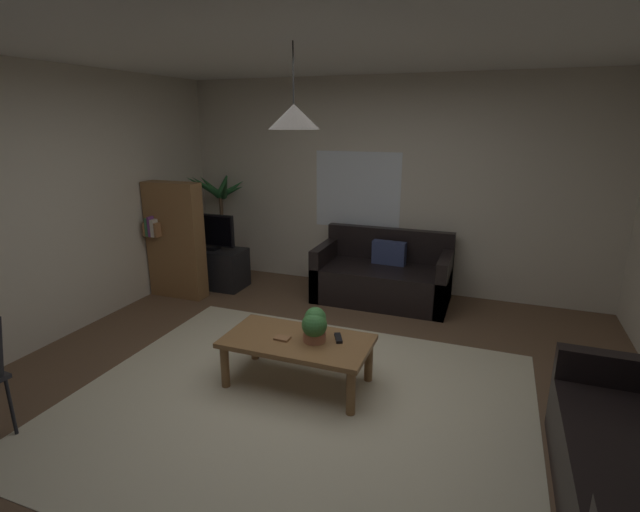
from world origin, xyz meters
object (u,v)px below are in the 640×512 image
couch_under_window (383,278)px  bookshelf_corner (175,240)px  potted_plant_on_table (315,324)px  potted_palm_corner (221,225)px  coffee_table (297,346)px  remote_on_table_0 (338,338)px  tv_stand (212,267)px  pendant_lamp (294,117)px  book_on_table_0 (282,338)px  tv (208,231)px

couch_under_window → bookshelf_corner: bearing=-162.8°
potted_plant_on_table → potted_palm_corner: (-2.26, 2.26, 0.16)m
potted_palm_corner → potted_plant_on_table: bearing=-45.0°
coffee_table → potted_plant_on_table: bearing=3.9°
remote_on_table_0 → potted_plant_on_table: size_ratio=0.57×
couch_under_window → remote_on_table_0: bearing=-87.1°
tv_stand → remote_on_table_0: bearing=-36.3°
couch_under_window → coffee_table: bearing=-95.7°
potted_palm_corner → pendant_lamp: pendant_lamp is taller
remote_on_table_0 → tv_stand: (-2.31, 1.69, -0.16)m
potted_plant_on_table → potted_palm_corner: potted_palm_corner is taller
book_on_table_0 → tv: bearing=135.9°
couch_under_window → book_on_table_0: bearing=-98.5°
coffee_table → bookshelf_corner: (-2.18, 1.35, 0.36)m
tv_stand → tv: tv is taller
tv → bookshelf_corner: bookshelf_corner is taller
potted_plant_on_table → tv: bearing=140.4°
book_on_table_0 → tv_stand: tv_stand is taller
book_on_table_0 → bookshelf_corner: 2.52m
book_on_table_0 → remote_on_table_0: 0.45m
bookshelf_corner → pendant_lamp: (2.18, -1.35, 1.41)m
tv_stand → bookshelf_corner: (-0.19, -0.45, 0.45)m
potted_palm_corner → book_on_table_0: bearing=-49.2°
pendant_lamp → book_on_table_0: bearing=-155.7°
coffee_table → potted_palm_corner: (-2.11, 2.27, 0.37)m
couch_under_window → potted_plant_on_table: bearing=-91.7°
potted_plant_on_table → bookshelf_corner: bearing=150.1°
couch_under_window → potted_palm_corner: 2.37m
coffee_table → book_on_table_0: size_ratio=9.87×
potted_palm_corner → remote_on_table_0: bearing=-41.7°
couch_under_window → potted_palm_corner: bearing=175.6°
book_on_table_0 → bookshelf_corner: size_ratio=0.09×
book_on_table_0 → tv: tv is taller
couch_under_window → remote_on_table_0: (0.10, -1.98, 0.14)m
pendant_lamp → potted_palm_corner: bearing=132.9°
tv → bookshelf_corner: size_ratio=0.52×
couch_under_window → potted_palm_corner: (-2.32, 0.18, 0.44)m
coffee_table → potted_palm_corner: bearing=132.9°
remote_on_table_0 → bookshelf_corner: size_ratio=0.11×
couch_under_window → pendant_lamp: pendant_lamp is taller
potted_palm_corner → bookshelf_corner: 0.92m
couch_under_window → bookshelf_corner: (-2.39, -0.74, 0.43)m
tv_stand → pendant_lamp: bearing=-42.1°
book_on_table_0 → remote_on_table_0: (0.42, 0.16, 0.00)m
tv → bookshelf_corner: (-0.19, -0.43, -0.03)m
book_on_table_0 → potted_palm_corner: (-2.00, 2.32, 0.30)m
couch_under_window → bookshelf_corner: bookshelf_corner is taller
tv → potted_plant_on_table: bearing=-39.6°
tv_stand → bookshelf_corner: 0.67m
couch_under_window → tv_stand: size_ratio=1.73×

